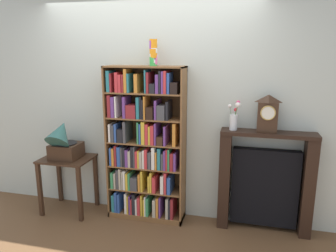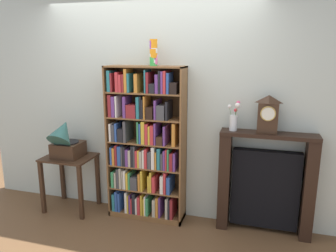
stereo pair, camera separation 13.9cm
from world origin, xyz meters
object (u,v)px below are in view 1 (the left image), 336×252
fireplace_mantel (265,182)px  flower_vase (234,119)px  cup_stack (153,53)px  gramophone (63,141)px  bookshelf (144,150)px  mantel_clock (268,113)px  side_table_left (68,171)px

fireplace_mantel → flower_vase: 0.79m
cup_stack → gramophone: cup_stack is taller
gramophone → bookshelf: bearing=8.0°
mantel_clock → gramophone: bearing=-175.8°
cup_stack → fireplace_mantel: size_ratio=0.25×
side_table_left → flower_vase: bearing=3.5°
bookshelf → gramophone: bearing=-172.0°
fireplace_mantel → mantel_clock: bearing=-140.3°
cup_stack → fireplace_mantel: bearing=2.5°
gramophone → mantel_clock: (2.30, 0.17, 0.41)m
fireplace_mantel → mantel_clock: size_ratio=2.87×
bookshelf → cup_stack: size_ratio=6.39×
mantel_clock → bookshelf: bearing=-178.5°
bookshelf → gramophone: 0.97m
fireplace_mantel → side_table_left: bearing=-176.5°
mantel_clock → flower_vase: bearing=-179.4°
fireplace_mantel → bookshelf: bearing=-177.7°
fireplace_mantel → flower_vase: bearing=-176.2°
side_table_left → mantel_clock: bearing=3.0°
fireplace_mantel → flower_vase: flower_vase is taller
side_table_left → cup_stack: bearing=4.7°
side_table_left → flower_vase: 2.10m
flower_vase → fireplace_mantel: bearing=3.8°
side_table_left → mantel_clock: mantel_clock is taller
side_table_left → mantel_clock: 2.44m
gramophone → flower_vase: size_ratio=1.67×
fireplace_mantel → gramophone: bearing=-175.3°
bookshelf → mantel_clock: size_ratio=4.58×
side_table_left → fireplace_mantel: (2.32, 0.14, 0.03)m
bookshelf → cup_stack: (0.12, 0.00, 1.10)m
fireplace_mantel → flower_vase: size_ratio=3.54×
fireplace_mantel → mantel_clock: 0.77m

